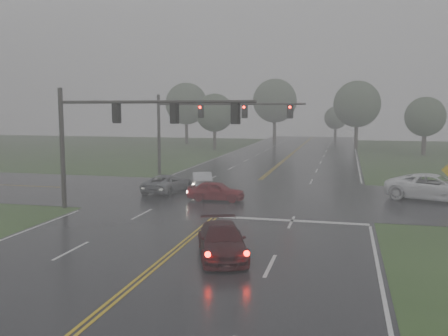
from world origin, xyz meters
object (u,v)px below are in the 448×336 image
(pickup_white, at_px, (434,200))
(signal_gantry_near, at_px, (117,125))
(sedan_silver, at_px, (202,189))
(signal_gantry_far, at_px, (203,119))
(sedan_red, at_px, (216,201))
(car_grey, at_px, (168,193))
(sedan_maroon, at_px, (222,257))

(pickup_white, relative_size, signal_gantry_near, 0.51)
(sedan_silver, xyz_separation_m, signal_gantry_far, (-2.13, 7.64, 5.40))
(sedan_red, height_order, signal_gantry_near, signal_gantry_near)
(sedan_red, height_order, car_grey, car_grey)
(pickup_white, xyz_separation_m, signal_gantry_far, (-19.24, 8.53, 5.40))
(sedan_red, height_order, pickup_white, pickup_white)
(sedan_red, bearing_deg, pickup_white, -76.49)
(sedan_maroon, height_order, sedan_red, sedan_maroon)
(sedan_red, distance_m, car_grey, 5.00)
(sedan_silver, relative_size, signal_gantry_near, 0.33)
(car_grey, xyz_separation_m, pickup_white, (19.13, 1.37, 0.00))
(sedan_silver, xyz_separation_m, pickup_white, (17.11, -0.89, 0.00))
(sedan_silver, height_order, pickup_white, pickup_white)
(sedan_red, relative_size, signal_gantry_far, 0.28)
(signal_gantry_far, bearing_deg, sedan_silver, -74.44)
(signal_gantry_near, bearing_deg, car_grey, 84.55)
(sedan_maroon, distance_m, signal_gantry_far, 26.75)
(car_grey, distance_m, pickup_white, 19.18)
(sedan_silver, bearing_deg, signal_gantry_near, 54.01)
(car_grey, xyz_separation_m, signal_gantry_near, (-0.67, -7.00, 5.35))
(sedan_maroon, relative_size, sedan_red, 1.21)
(sedan_maroon, height_order, signal_gantry_far, signal_gantry_far)
(sedan_silver, bearing_deg, signal_gantry_far, -94.27)
(sedan_maroon, bearing_deg, car_grey, 99.01)
(sedan_red, bearing_deg, sedan_maroon, -164.83)
(car_grey, height_order, signal_gantry_far, signal_gantry_far)
(sedan_maroon, distance_m, pickup_white, 19.80)
(sedan_red, relative_size, sedan_silver, 0.95)
(sedan_silver, bearing_deg, sedan_red, 97.77)
(pickup_white, distance_m, signal_gantry_near, 22.15)
(signal_gantry_far, bearing_deg, sedan_red, -69.69)
(sedan_silver, height_order, car_grey, sedan_silver)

